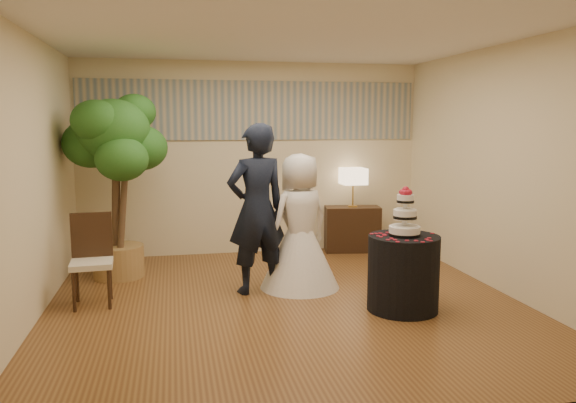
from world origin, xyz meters
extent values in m
cube|color=brown|center=(0.00, 0.00, 0.00)|extent=(5.00, 5.00, 0.00)
cube|color=white|center=(0.00, 0.00, 2.80)|extent=(5.00, 5.00, 0.00)
cube|color=beige|center=(0.00, 2.50, 1.40)|extent=(5.00, 0.06, 2.80)
cube|color=beige|center=(0.00, -2.50, 1.40)|extent=(5.00, 0.06, 2.80)
cube|color=beige|center=(-2.50, 0.00, 1.40)|extent=(0.06, 5.00, 2.80)
cube|color=beige|center=(2.50, 0.00, 1.40)|extent=(0.06, 5.00, 2.80)
cube|color=gray|center=(0.00, 2.48, 2.10)|extent=(4.90, 0.02, 0.85)
imported|color=black|center=(-0.24, 0.49, 0.96)|extent=(0.80, 0.64, 1.92)
imported|color=white|center=(0.28, 0.57, 0.79)|extent=(1.23, 1.23, 1.58)
cylinder|color=black|center=(1.14, -0.44, 0.39)|extent=(0.96, 0.96, 0.78)
cube|color=black|center=(1.47, 2.24, 0.34)|extent=(0.86, 0.48, 0.68)
camera|label=1|loc=(-1.15, -5.69, 1.93)|focal=35.00mm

